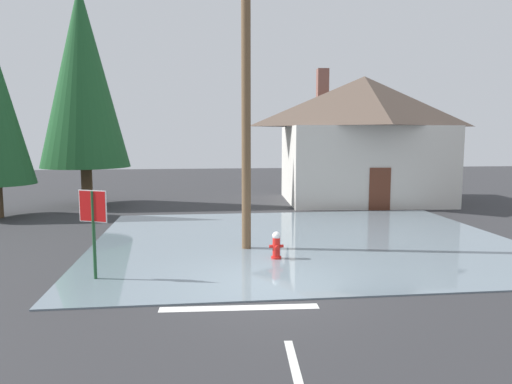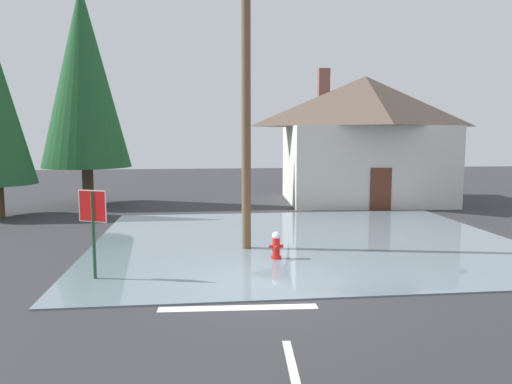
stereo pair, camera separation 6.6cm
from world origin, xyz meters
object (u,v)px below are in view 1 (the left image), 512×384
(stop_sign_near, at_px, (93,216))
(pine_tree_tall_left, at_px, (82,77))
(fire_hydrant, at_px, (276,246))
(utility_pole, at_px, (246,91))
(house, at_px, (363,137))

(stop_sign_near, bearing_deg, pine_tree_tall_left, 103.31)
(fire_hydrant, bearing_deg, pine_tree_tall_left, 123.83)
(stop_sign_near, relative_size, utility_pole, 0.24)
(fire_hydrant, relative_size, utility_pole, 0.09)
(fire_hydrant, distance_m, utility_pole, 4.66)
(fire_hydrant, relative_size, pine_tree_tall_left, 0.08)
(stop_sign_near, xyz_separation_m, house, (11.11, 12.84, 1.82))
(fire_hydrant, bearing_deg, house, 60.65)
(utility_pole, bearing_deg, stop_sign_near, -145.29)
(stop_sign_near, height_order, pine_tree_tall_left, pine_tree_tall_left)
(fire_hydrant, distance_m, pine_tree_tall_left, 15.09)
(stop_sign_near, distance_m, utility_pole, 5.79)
(fire_hydrant, xyz_separation_m, utility_pole, (-0.72, 1.35, 4.40))
(house, distance_m, pine_tree_tall_left, 14.46)
(pine_tree_tall_left, bearing_deg, fire_hydrant, -56.17)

